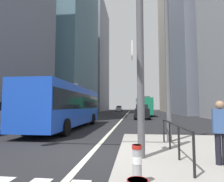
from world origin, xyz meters
The scene contains 16 objects.
ground_plane centered at (0.00, 20.00, 0.00)m, with size 160.00×160.00×0.00m, color black.
lane_centre_line centered at (0.00, 30.00, 0.01)m, with size 0.20×80.00×0.01m, color beige.
office_tower_left_mid centered at (-16.00, 38.54, 17.54)m, with size 13.46×23.09×35.08m, color slate.
office_tower_left_far centered at (-16.00, 67.21, 21.38)m, with size 13.01×24.52×42.77m, color slate.
office_tower_right_mid centered at (17.00, 36.45, 18.70)m, with size 12.72×18.32×37.39m, color slate.
office_tower_right_far centered at (17.00, 59.47, 25.79)m, with size 10.73×20.04×51.58m, color gray.
city_bus_blue_oncoming centered at (-3.50, 7.44, 1.84)m, with size 2.72×11.31×3.40m.
city_bus_red_receding centered at (3.30, 28.87, 1.84)m, with size 2.74×11.52×3.40m.
car_oncoming_mid centered at (-3.39, 58.86, 0.99)m, with size 2.16×4.63×1.94m.
car_receding_near centered at (3.44, 57.99, 0.99)m, with size 2.14×4.63×1.94m.
car_receding_far centered at (2.57, 19.10, 0.99)m, with size 2.07×4.47×1.94m.
traffic_signal_gantry centered at (-0.23, -0.91, 4.10)m, with size 5.95×0.65×6.00m.
street_lamp_post centered at (3.06, 1.89, 5.28)m, with size 5.50×0.32×8.00m.
bollard_left centered at (1.58, -2.90, 0.58)m, with size 0.20×0.20×0.76m.
pedestrian_railing centered at (2.80, -0.33, 0.87)m, with size 0.06×4.20×0.98m.
pedestrian_waiting centered at (3.80, -1.37, 1.08)m, with size 0.42×0.32×1.67m.
Camera 1 is at (1.52, -6.76, 1.66)m, focal length 30.69 mm.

